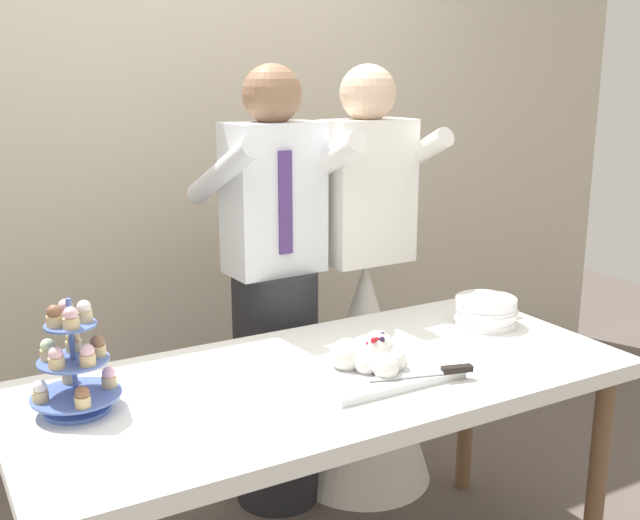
{
  "coord_description": "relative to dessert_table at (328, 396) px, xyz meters",
  "views": [
    {
      "loc": [
        -1.02,
        -1.76,
        1.62
      ],
      "look_at": [
        0.06,
        0.15,
        1.07
      ],
      "focal_mm": 41.96,
      "sensor_mm": 36.0,
      "label": 1
    }
  ],
  "objects": [
    {
      "name": "dessert_table",
      "position": [
        0.0,
        0.0,
        0.0
      ],
      "size": [
        1.8,
        0.8,
        0.78
      ],
      "color": "white",
      "rests_on": "ground_plane"
    },
    {
      "name": "main_cake_tray",
      "position": [
        0.12,
        -0.07,
        0.12
      ],
      "size": [
        0.43,
        0.33,
        0.12
      ],
      "color": "silver",
      "rests_on": "dessert_table"
    },
    {
      "name": "person_groom",
      "position": [
        0.13,
        0.62,
        0.05
      ],
      "size": [
        0.48,
        0.51,
        1.66
      ],
      "color": "#232328",
      "rests_on": "ground_plane"
    },
    {
      "name": "rear_wall",
      "position": [
        0.0,
        1.37,
        0.75
      ],
      "size": [
        5.2,
        0.1,
        2.9
      ],
      "primitive_type": "cube",
      "color": "beige",
      "rests_on": "ground_plane"
    },
    {
      "name": "person_bride",
      "position": [
        0.51,
        0.59,
        -0.12
      ],
      "size": [
        0.56,
        0.56,
        1.66
      ],
      "color": "white",
      "rests_on": "ground_plane"
    },
    {
      "name": "plate_stack",
      "position": [
        0.69,
        0.1,
        0.12
      ],
      "size": [
        0.22,
        0.22,
        0.1
      ],
      "color": "white",
      "rests_on": "dessert_table"
    },
    {
      "name": "cupcake_stand",
      "position": [
        -0.69,
        0.1,
        0.2
      ],
      "size": [
        0.23,
        0.23,
        0.31
      ],
      "color": "#4C66B2",
      "rests_on": "dessert_table"
    }
  ]
}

